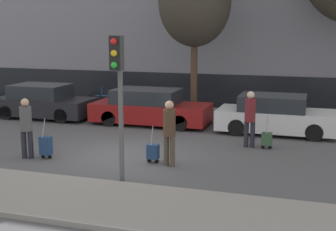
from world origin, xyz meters
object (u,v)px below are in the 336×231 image
(pedestrian_left, at_px, (26,124))
(pedestrian_right, at_px, (250,116))
(traffic_light, at_px, (118,80))
(trolley_left, at_px, (46,146))
(parked_car_2, at_px, (276,116))
(trolley_right, at_px, (267,139))
(parked_bicycle, at_px, (106,100))
(pedestrian_center, at_px, (169,129))
(parked_car_0, at_px, (44,102))
(trolley_center, at_px, (153,152))
(bare_tree_near_crossing, at_px, (195,2))
(parked_car_1, at_px, (150,108))

(pedestrian_left, distance_m, pedestrian_right, 6.82)
(pedestrian_left, xyz_separation_m, traffic_light, (3.50, -1.28, 1.56))
(trolley_left, bearing_deg, parked_car_2, 41.79)
(traffic_light, bearing_deg, trolley_right, 55.93)
(parked_bicycle, bearing_deg, trolley_left, -77.21)
(parked_car_2, bearing_deg, trolley_right, -91.45)
(pedestrian_center, height_order, traffic_light, traffic_light)
(parked_car_0, height_order, trolley_center, parked_car_0)
(traffic_light, xyz_separation_m, bare_tree_near_crossing, (-0.47, 8.90, 2.20))
(pedestrian_center, bearing_deg, parked_car_0, 159.71)
(pedestrian_right, bearing_deg, parked_car_0, -12.66)
(parked_bicycle, bearing_deg, traffic_light, -62.91)
(pedestrian_right, xyz_separation_m, trolley_right, (0.55, -0.02, -0.71))
(parked_car_0, distance_m, trolley_center, 8.31)
(bare_tree_near_crossing, bearing_deg, trolley_right, -51.20)
(parked_car_1, distance_m, traffic_light, 7.43)
(trolley_center, bearing_deg, parked_car_2, 58.91)
(trolley_left, height_order, trolley_center, trolley_left)
(parked_car_2, distance_m, traffic_light, 7.77)
(parked_car_1, bearing_deg, trolley_left, -102.40)
(trolley_left, xyz_separation_m, bare_tree_near_crossing, (2.49, 7.47, 4.38))
(parked_car_2, bearing_deg, traffic_light, -114.41)
(parked_car_0, relative_size, bare_tree_near_crossing, 0.64)
(parked_car_1, height_order, trolley_center, parked_car_1)
(trolley_right, bearing_deg, bare_tree_near_crossing, 128.80)
(parked_car_1, height_order, bare_tree_near_crossing, bare_tree_near_crossing)
(bare_tree_near_crossing, bearing_deg, trolley_left, -108.44)
(pedestrian_center, bearing_deg, trolley_center, -179.93)
(parked_car_0, distance_m, traffic_light, 9.68)
(pedestrian_right, xyz_separation_m, traffic_light, (-2.50, -4.53, 1.54))
(parked_car_0, xyz_separation_m, parked_bicycle, (1.75, 2.39, -0.17))
(trolley_left, relative_size, pedestrian_right, 0.66)
(pedestrian_center, distance_m, bare_tree_near_crossing, 8.09)
(pedestrian_left, distance_m, bare_tree_near_crossing, 9.01)
(parked_car_2, relative_size, traffic_light, 1.18)
(parked_car_0, xyz_separation_m, pedestrian_right, (9.01, -2.38, 0.37))
(traffic_light, distance_m, parked_bicycle, 10.65)
(pedestrian_left, xyz_separation_m, bare_tree_near_crossing, (3.02, 7.61, 3.76))
(trolley_center, bearing_deg, trolley_left, -170.35)
(traffic_light, bearing_deg, pedestrian_right, 61.11)
(trolley_left, distance_m, pedestrian_right, 6.32)
(parked_car_2, height_order, pedestrian_right, pedestrian_right)
(parked_bicycle, bearing_deg, pedestrian_center, -53.98)
(pedestrian_left, height_order, trolley_left, pedestrian_left)
(trolley_center, height_order, pedestrian_right, pedestrian_right)
(parked_car_0, height_order, pedestrian_right, pedestrian_right)
(pedestrian_right, bearing_deg, pedestrian_center, 58.44)
(trolley_left, relative_size, traffic_light, 0.33)
(trolley_right, distance_m, traffic_light, 5.89)
(bare_tree_near_crossing, bearing_deg, pedestrian_right, -55.71)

